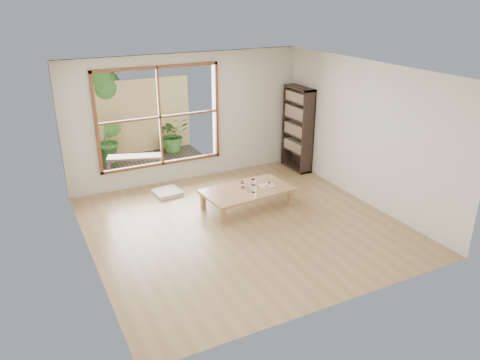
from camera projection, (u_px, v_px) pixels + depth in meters
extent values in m
plane|color=#A18150|center=(242.00, 224.00, 8.01)|extent=(5.00, 5.00, 0.00)
cube|color=#AC7B53|center=(247.00, 190.00, 8.55)|extent=(1.67, 1.03, 0.05)
cube|color=#AC7B53|center=(223.00, 216.00, 7.97)|extent=(0.09, 0.09, 0.30)
cube|color=#AC7B53|center=(203.00, 201.00, 8.55)|extent=(0.09, 0.09, 0.30)
cube|color=#AC7B53|center=(291.00, 198.00, 8.67)|extent=(0.09, 0.09, 0.30)
cube|color=#AC7B53|center=(268.00, 185.00, 9.26)|extent=(0.09, 0.09, 0.30)
cube|color=silver|center=(167.00, 192.00, 9.19)|extent=(0.54, 0.54, 0.07)
cube|color=#2F201A|center=(298.00, 129.00, 10.21)|extent=(0.29, 0.82, 1.83)
cylinder|color=silver|center=(254.00, 188.00, 8.39)|extent=(0.08, 0.08, 0.14)
cylinder|color=silver|center=(253.00, 182.00, 8.71)|extent=(0.08, 0.08, 0.11)
cylinder|color=silver|center=(242.00, 184.00, 8.67)|extent=(0.07, 0.07, 0.09)
cylinder|color=silver|center=(243.00, 186.00, 8.58)|extent=(0.07, 0.07, 0.09)
cube|color=white|center=(267.00, 186.00, 8.66)|extent=(0.30, 0.25, 0.02)
sphere|color=#507930|center=(269.00, 182.00, 8.70)|extent=(0.07, 0.07, 0.07)
cube|color=#CD5E30|center=(266.00, 186.00, 8.61)|extent=(0.06, 0.05, 0.02)
cube|color=beige|center=(263.00, 185.00, 8.65)|extent=(0.07, 0.06, 0.02)
cylinder|color=silver|center=(270.00, 186.00, 8.62)|extent=(0.15, 0.05, 0.01)
cube|color=#3C342C|center=(148.00, 165.00, 10.70)|extent=(2.80, 2.00, 0.05)
cube|color=#2F201A|center=(135.00, 157.00, 10.10)|extent=(1.24, 0.71, 0.05)
cube|color=#2F201A|center=(109.00, 169.00, 9.98)|extent=(0.08, 0.08, 0.33)
cube|color=#2F201A|center=(111.00, 164.00, 10.22)|extent=(0.08, 0.08, 0.33)
cube|color=#2F201A|center=(162.00, 166.00, 10.13)|extent=(0.08, 0.08, 0.33)
cube|color=#2F201A|center=(162.00, 162.00, 10.37)|extent=(0.08, 0.08, 0.33)
cube|color=tan|center=(133.00, 117.00, 11.18)|extent=(2.80, 0.06, 1.80)
imported|color=#386A27|center=(173.00, 134.00, 11.44)|extent=(0.82, 0.73, 0.85)
imported|color=#386A27|center=(110.00, 140.00, 10.68)|extent=(0.69, 0.63, 1.03)
cylinder|color=#4C3D2D|center=(101.00, 122.00, 11.18)|extent=(0.14, 0.14, 1.60)
sphere|color=#386A27|center=(103.00, 86.00, 10.91)|extent=(0.84, 0.84, 0.84)
sphere|color=#386A27|center=(91.00, 95.00, 10.93)|extent=(0.70, 0.70, 0.70)
sphere|color=#386A27|center=(98.00, 76.00, 10.69)|extent=(0.64, 0.64, 0.64)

